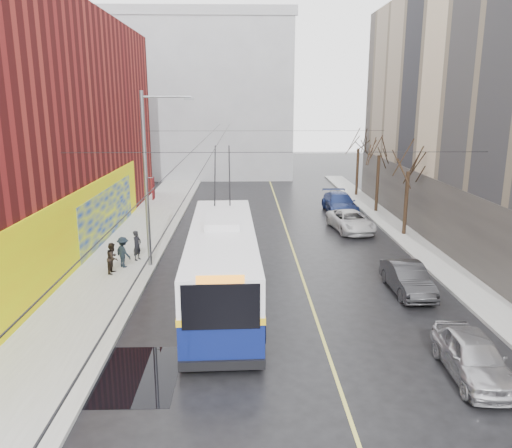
# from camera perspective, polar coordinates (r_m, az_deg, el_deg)

# --- Properties ---
(ground) EXTENTS (140.00, 140.00, 0.00)m
(ground) POSITION_cam_1_polar(r_m,az_deg,el_deg) (17.28, 3.46, -15.54)
(ground) COLOR black
(ground) RESTS_ON ground
(sidewalk_left) EXTENTS (4.00, 60.00, 0.15)m
(sidewalk_left) POSITION_cam_1_polar(r_m,az_deg,el_deg) (29.04, -14.58, -3.45)
(sidewalk_left) COLOR gray
(sidewalk_left) RESTS_ON ground
(sidewalk_right) EXTENTS (2.00, 60.00, 0.15)m
(sidewalk_right) POSITION_cam_1_polar(r_m,az_deg,el_deg) (30.12, 18.81, -3.13)
(sidewalk_right) COLOR gray
(sidewalk_right) RESTS_ON ground
(lane_line) EXTENTS (0.12, 50.00, 0.01)m
(lane_line) POSITION_cam_1_polar(r_m,az_deg,el_deg) (30.35, 4.06, -2.42)
(lane_line) COLOR #BFB74C
(lane_line) RESTS_ON ground
(building_far) EXTENTS (20.50, 12.10, 18.00)m
(building_far) POSITION_cam_1_polar(r_m,az_deg,el_deg) (60.17, -6.04, 14.24)
(building_far) COLOR gray
(building_far) RESTS_ON ground
(streetlight_pole) EXTENTS (2.65, 0.60, 9.00)m
(streetlight_pole) POSITION_cam_1_polar(r_m,az_deg,el_deg) (25.71, -12.15, 5.40)
(streetlight_pole) COLOR slate
(streetlight_pole) RESTS_ON ground
(catenary_wires) EXTENTS (18.00, 60.00, 0.22)m
(catenary_wires) POSITION_cam_1_polar(r_m,az_deg,el_deg) (29.88, -3.71, 9.51)
(catenary_wires) COLOR black
(tree_near) EXTENTS (3.20, 3.20, 6.40)m
(tree_near) POSITION_cam_1_polar(r_m,az_deg,el_deg) (32.88, 17.10, 7.10)
(tree_near) COLOR black
(tree_near) RESTS_ON ground
(tree_mid) EXTENTS (3.20, 3.20, 6.68)m
(tree_mid) POSITION_cam_1_polar(r_m,az_deg,el_deg) (39.53, 13.95, 8.74)
(tree_mid) COLOR black
(tree_mid) RESTS_ON ground
(tree_far) EXTENTS (3.20, 3.20, 6.57)m
(tree_far) POSITION_cam_1_polar(r_m,az_deg,el_deg) (46.31, 11.67, 9.40)
(tree_far) COLOR black
(tree_far) RESTS_ON ground
(puddle) EXTENTS (2.82, 3.69, 0.01)m
(puddle) POSITION_cam_1_polar(r_m,az_deg,el_deg) (17.04, -13.82, -16.40)
(puddle) COLOR black
(puddle) RESTS_ON ground
(pigeons_flying) EXTENTS (2.26, 1.50, 0.84)m
(pigeons_flying) POSITION_cam_1_polar(r_m,az_deg,el_deg) (25.42, -3.83, 11.16)
(pigeons_flying) COLOR slate
(trolleybus) EXTENTS (3.38, 13.13, 6.18)m
(trolleybus) POSITION_cam_1_polar(r_m,az_deg,el_deg) (21.74, -3.85, -4.31)
(trolleybus) COLOR #0A144C
(trolleybus) RESTS_ON ground
(parked_car_a) EXTENTS (1.79, 4.13, 1.39)m
(parked_car_a) POSITION_cam_1_polar(r_m,az_deg,el_deg) (17.58, 23.56, -13.66)
(parked_car_a) COLOR #A0A0A4
(parked_car_a) RESTS_ON ground
(parked_car_b) EXTENTS (1.52, 4.13, 1.35)m
(parked_car_b) POSITION_cam_1_polar(r_m,az_deg,el_deg) (23.75, 16.92, -5.97)
(parked_car_b) COLOR #29292C
(parked_car_b) RESTS_ON ground
(parked_car_c) EXTENTS (2.87, 5.10, 1.34)m
(parked_car_c) POSITION_cam_1_polar(r_m,az_deg,el_deg) (34.07, 10.76, 0.33)
(parked_car_c) COLOR silver
(parked_car_c) RESTS_ON ground
(parked_car_d) EXTENTS (2.29, 5.40, 1.55)m
(parked_car_d) POSITION_cam_1_polar(r_m,az_deg,el_deg) (39.46, 9.54, 2.37)
(parked_car_d) COLOR navy
(parked_car_d) RESTS_ON ground
(following_car) EXTENTS (2.45, 4.78, 1.56)m
(following_car) POSITION_cam_1_polar(r_m,az_deg,el_deg) (35.89, -4.76, 1.38)
(following_car) COLOR #A09FA4
(following_car) RESTS_ON ground
(pedestrian_a) EXTENTS (0.58, 0.69, 1.62)m
(pedestrian_a) POSITION_cam_1_polar(r_m,az_deg,el_deg) (27.55, -13.44, -2.40)
(pedestrian_a) COLOR black
(pedestrian_a) RESTS_ON sidewalk_left
(pedestrian_b) EXTENTS (0.68, 0.82, 1.56)m
(pedestrian_b) POSITION_cam_1_polar(r_m,az_deg,el_deg) (25.78, -16.06, -3.75)
(pedestrian_b) COLOR black
(pedestrian_b) RESTS_ON sidewalk_left
(pedestrian_c) EXTENTS (1.17, 1.13, 1.60)m
(pedestrian_c) POSITION_cam_1_polar(r_m,az_deg,el_deg) (26.55, -14.94, -3.12)
(pedestrian_c) COLOR black
(pedestrian_c) RESTS_ON sidewalk_left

